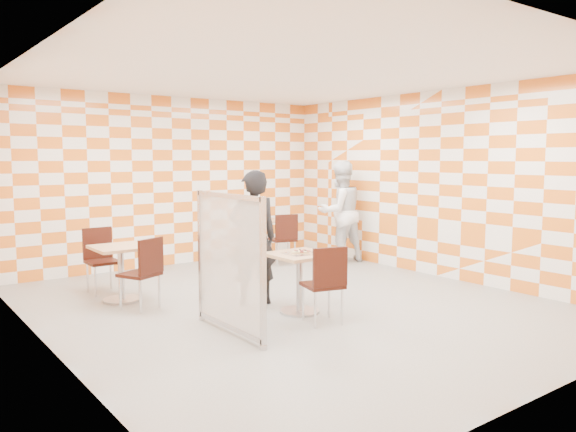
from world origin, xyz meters
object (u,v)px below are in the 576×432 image
object	(u,v)px
man_dark	(253,238)
sport_bottle	(251,215)
partition	(229,263)
chair_second_side	(240,233)
chair_second_front	(284,235)
chair_empty_near	(145,268)
second_table	(261,232)
chair_empty_far	(100,255)
empty_table	(121,264)
man_white	(340,212)
soda_bottle	(265,214)
main_table	(300,272)
chair_main_front	(326,279)

from	to	relation	value
man_dark	sport_bottle	size ratio (longest dim) A/B	8.84
partition	chair_second_side	bearing A→B (deg)	56.43
chair_second_front	chair_empty_near	world-z (taller)	same
second_table	chair_second_front	bearing A→B (deg)	-92.89
chair_empty_near	chair_empty_far	size ratio (longest dim) A/B	1.00
chair_empty_far	empty_table	bearing A→B (deg)	-85.53
man_white	chair_empty_far	bearing A→B (deg)	2.80
chair_second_side	chair_empty_near	bearing A→B (deg)	-142.70
second_table	soda_bottle	distance (m)	0.37
chair_empty_near	sport_bottle	distance (m)	3.74
empty_table	sport_bottle	bearing A→B (deg)	26.57
chair_empty_near	chair_second_side	bearing A→B (deg)	37.30
chair_second_side	chair_empty_near	world-z (taller)	same
sport_bottle	partition	bearing A→B (deg)	-126.10
main_table	empty_table	xyz separation A→B (m)	(-1.57, 1.90, 0.00)
partition	main_table	bearing A→B (deg)	10.35
second_table	man_dark	bearing A→B (deg)	-125.95
man_dark	chair_main_front	bearing A→B (deg)	112.14
second_table	sport_bottle	distance (m)	0.39
man_white	empty_table	bearing A→B (deg)	11.69
soda_bottle	partition	bearing A→B (deg)	-129.16
partition	chair_empty_far	bearing A→B (deg)	99.97
empty_table	soda_bottle	distance (m)	3.77
main_table	second_table	world-z (taller)	same
chair_empty_near	man_dark	world-z (taller)	man_dark
chair_second_front	soda_bottle	distance (m)	0.92
sport_bottle	chair_second_side	bearing A→B (deg)	-159.05
man_white	sport_bottle	bearing A→B (deg)	-39.00
man_white	soda_bottle	xyz separation A→B (m)	(-0.85, 1.21, -0.08)
chair_empty_far	partition	distance (m)	2.83
chair_main_front	partition	size ratio (longest dim) A/B	0.60
chair_second_front	partition	world-z (taller)	partition
chair_second_side	man_white	size ratio (longest dim) A/B	0.50
empty_table	soda_bottle	bearing A→B (deg)	24.43
main_table	chair_second_side	xyz separation A→B (m)	(1.21, 3.33, 0.04)
chair_empty_near	soda_bottle	bearing A→B (deg)	33.18
sport_bottle	second_table	bearing A→B (deg)	-15.46
chair_second_front	chair_second_side	distance (m)	0.87
chair_empty_near	partition	size ratio (longest dim) A/B	0.60
chair_empty_far	partition	size ratio (longest dim) A/B	0.60
chair_empty_near	man_dark	distance (m)	1.43
chair_main_front	empty_table	bearing A→B (deg)	120.69
second_table	man_white	distance (m)	1.57
second_table	sport_bottle	world-z (taller)	sport_bottle
chair_main_front	man_white	world-z (taller)	man_white
chair_main_front	chair_second_side	distance (m)	4.14
main_table	soda_bottle	xyz separation A→B (m)	(1.85, 3.45, 0.34)
sport_bottle	soda_bottle	bearing A→B (deg)	-0.28
second_table	man_white	world-z (taller)	man_white
empty_table	second_table	bearing A→B (deg)	24.43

